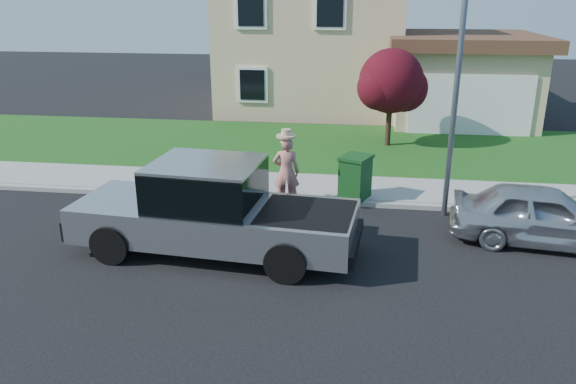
# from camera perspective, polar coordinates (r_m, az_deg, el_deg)

# --- Properties ---
(ground) EXTENTS (80.00, 80.00, 0.00)m
(ground) POSITION_cam_1_polar(r_m,az_deg,el_deg) (12.36, -4.68, -5.60)
(ground) COLOR black
(ground) RESTS_ON ground
(curb) EXTENTS (40.00, 0.20, 0.12)m
(curb) POSITION_cam_1_polar(r_m,az_deg,el_deg) (14.83, 1.47, -0.91)
(curb) COLOR gray
(curb) RESTS_ON ground
(sidewalk) EXTENTS (40.00, 2.00, 0.15)m
(sidewalk) POSITION_cam_1_polar(r_m,az_deg,el_deg) (15.86, 1.91, 0.52)
(sidewalk) COLOR gray
(sidewalk) RESTS_ON ground
(lawn) EXTENTS (40.00, 7.00, 0.10)m
(lawn) POSITION_cam_1_polar(r_m,az_deg,el_deg) (20.15, 3.24, 4.59)
(lawn) COLOR #184513
(lawn) RESTS_ON ground
(house) EXTENTS (14.00, 11.30, 6.85)m
(house) POSITION_cam_1_polar(r_m,az_deg,el_deg) (27.40, 5.45, 15.12)
(house) COLOR tan
(house) RESTS_ON ground
(pickup_truck) EXTENTS (6.22, 2.60, 1.99)m
(pickup_truck) POSITION_cam_1_polar(r_m,az_deg,el_deg) (11.86, -7.59, -1.96)
(pickup_truck) COLOR black
(pickup_truck) RESTS_ON ground
(woman) EXTENTS (0.72, 0.51, 2.05)m
(woman) POSITION_cam_1_polar(r_m,az_deg,el_deg) (14.30, -0.18, 2.18)
(woman) COLOR tan
(woman) RESTS_ON ground
(sedan) EXTENTS (4.08, 2.08, 1.33)m
(sedan) POSITION_cam_1_polar(r_m,az_deg,el_deg) (13.46, 24.53, -2.17)
(sedan) COLOR #B7B9BF
(sedan) RESTS_ON ground
(ornamental_tree) EXTENTS (2.47, 2.23, 3.39)m
(ornamental_tree) POSITION_cam_1_polar(r_m,az_deg,el_deg) (20.10, 10.52, 10.72)
(ornamental_tree) COLOR black
(ornamental_tree) RESTS_ON lawn
(trash_bin) EXTENTS (0.96, 1.02, 1.14)m
(trash_bin) POSITION_cam_1_polar(r_m,az_deg,el_deg) (14.72, 6.85, 1.56)
(trash_bin) COLOR #103D15
(trash_bin) RESTS_ON sidewalk
(street_lamp) EXTENTS (0.29, 0.74, 5.67)m
(street_lamp) POSITION_cam_1_polar(r_m,az_deg,el_deg) (13.70, 16.82, 10.31)
(street_lamp) COLOR slate
(street_lamp) RESTS_ON ground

